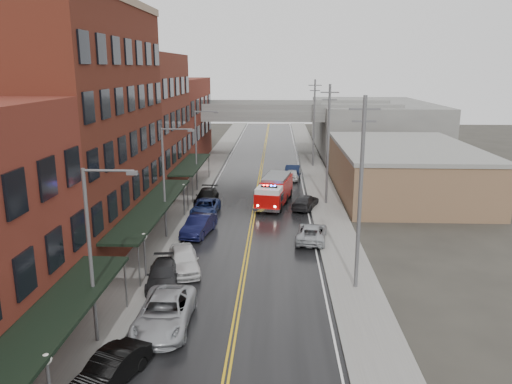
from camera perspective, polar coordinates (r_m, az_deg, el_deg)
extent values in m
cube|color=black|center=(46.32, -0.34, -2.93)|extent=(11.00, 160.00, 0.02)
cube|color=slate|center=(47.21, -9.23, -2.71)|extent=(3.00, 160.00, 0.15)
cube|color=slate|center=(46.53, 8.69, -2.94)|extent=(3.00, 160.00, 0.15)
cube|color=gray|center=(46.91, -7.26, -2.75)|extent=(0.30, 160.00, 0.15)
cube|color=gray|center=(46.38, 6.66, -2.92)|extent=(0.30, 160.00, 0.15)
cube|color=#5A2517|center=(40.60, -20.11, 6.79)|extent=(9.00, 20.00, 18.00)
cube|color=#602C1C|center=(57.22, -13.36, 7.61)|extent=(9.00, 15.00, 15.00)
cube|color=maroon|center=(74.28, -9.66, 8.02)|extent=(9.00, 20.00, 12.00)
cube|color=#856347|center=(57.05, 16.45, 2.31)|extent=(14.00, 22.00, 5.00)
cube|color=slate|center=(86.25, 13.14, 7.33)|extent=(18.00, 30.00, 8.00)
cube|color=black|center=(23.19, -23.30, -14.19)|extent=(2.60, 16.00, 0.18)
cylinder|color=slate|center=(29.76, -14.67, -10.28)|extent=(0.10, 0.10, 3.00)
cube|color=black|center=(39.90, -11.67, -1.56)|extent=(2.60, 18.00, 0.18)
cylinder|color=slate|center=(32.22, -13.22, -8.27)|extent=(0.10, 0.10, 3.00)
cylinder|color=slate|center=(48.16, -7.81, -0.56)|extent=(0.10, 0.10, 3.00)
cube|color=black|center=(56.59, -7.43, 3.19)|extent=(2.60, 13.00, 0.18)
cylinder|color=slate|center=(50.84, -7.26, 0.23)|extent=(0.10, 0.10, 3.00)
cylinder|color=slate|center=(62.61, -5.41, 2.89)|extent=(0.10, 0.10, 3.00)
sphere|color=silver|center=(21.23, -22.87, -17.20)|extent=(0.44, 0.44, 0.44)
cylinder|color=#59595B|center=(33.70, -12.57, -7.40)|extent=(0.14, 0.14, 2.80)
sphere|color=silver|center=(33.19, -12.71, -4.99)|extent=(0.44, 0.44, 0.44)
cylinder|color=#59595B|center=(46.68, -8.21, -1.17)|extent=(0.14, 0.14, 2.80)
sphere|color=silver|center=(46.31, -8.28, 0.62)|extent=(0.44, 0.44, 0.44)
cylinder|color=#59595B|center=(25.64, -18.38, -7.32)|extent=(0.18, 0.18, 9.00)
cylinder|color=#59595B|center=(24.02, -16.51, 2.36)|extent=(2.40, 0.12, 0.12)
cube|color=#59595B|center=(23.71, -13.97, 2.12)|extent=(0.50, 0.22, 0.18)
cylinder|color=#59595B|center=(40.32, -10.47, 0.86)|extent=(0.18, 0.18, 9.00)
cylinder|color=#59595B|center=(39.31, -9.04, 7.10)|extent=(2.40, 0.12, 0.12)
cube|color=#59595B|center=(39.12, -7.44, 6.98)|extent=(0.50, 0.22, 0.18)
cylinder|color=#59595B|center=(55.73, -6.86, 4.61)|extent=(0.18, 0.18, 9.00)
cylinder|color=#59595B|center=(55.00, -5.74, 9.14)|extent=(2.40, 0.12, 0.12)
cube|color=#59595B|center=(54.87, -4.59, 9.05)|extent=(0.50, 0.22, 0.18)
cylinder|color=#59595B|center=(30.61, 11.82, -0.50)|extent=(0.24, 0.24, 12.00)
cube|color=#59595B|center=(29.77, 12.32, 9.24)|extent=(1.80, 0.12, 0.12)
cube|color=#59595B|center=(29.83, 12.25, 7.90)|extent=(1.40, 0.12, 0.12)
cylinder|color=#59595B|center=(50.07, 8.23, 5.24)|extent=(0.24, 0.24, 12.00)
cube|color=#59595B|center=(49.56, 8.44, 11.19)|extent=(1.80, 0.12, 0.12)
cube|color=#59595B|center=(49.60, 8.41, 10.39)|extent=(1.40, 0.12, 0.12)
cylinder|color=#59595B|center=(69.84, 6.64, 7.75)|extent=(0.24, 0.24, 12.00)
cube|color=#59595B|center=(69.47, 6.77, 12.02)|extent=(1.80, 0.12, 0.12)
cube|color=#59595B|center=(69.50, 6.75, 11.44)|extent=(1.40, 0.12, 0.12)
cube|color=slate|center=(76.58, 0.84, 8.95)|extent=(40.00, 10.00, 1.50)
cube|color=slate|center=(78.10, -7.31, 6.17)|extent=(1.60, 8.00, 6.00)
cube|color=slate|center=(77.48, 9.04, 6.05)|extent=(1.60, 8.00, 6.00)
cube|color=#B20908|center=(51.35, 2.38, 0.49)|extent=(3.40, 5.73, 2.05)
cube|color=#B20908|center=(47.80, 1.51, -0.89)|extent=(2.87, 2.95, 1.46)
cube|color=silver|center=(47.56, 1.52, 0.25)|extent=(2.71, 2.73, 0.49)
cube|color=black|center=(47.91, 1.56, -0.49)|extent=(2.71, 1.99, 0.78)
cube|color=slate|center=(51.09, 2.39, 1.77)|extent=(3.09, 5.30, 0.29)
cube|color=black|center=(47.48, 1.52, 0.62)|extent=(1.58, 0.56, 0.14)
sphere|color=#FF0C0C|center=(47.58, 0.89, 0.75)|extent=(0.20, 0.20, 0.20)
sphere|color=#1933FF|center=(47.36, 2.16, 0.68)|extent=(0.20, 0.20, 0.20)
cylinder|color=black|center=(48.13, 0.23, -1.69)|extent=(1.02, 0.52, 0.98)
cylinder|color=black|center=(47.70, 2.74, -1.84)|extent=(1.02, 0.52, 0.98)
cylinder|color=black|center=(51.34, 1.09, -0.68)|extent=(1.02, 0.52, 0.98)
cylinder|color=black|center=(50.95, 3.45, -0.82)|extent=(1.02, 0.52, 0.98)
cylinder|color=black|center=(53.65, 1.64, -0.04)|extent=(1.02, 0.52, 0.98)
cylinder|color=black|center=(53.28, 3.90, -0.17)|extent=(1.02, 0.52, 0.98)
imported|color=black|center=(23.98, -16.29, -18.88)|extent=(2.88, 4.59, 1.43)
imported|color=#A4A7AC|center=(27.76, -10.41, -13.41)|extent=(2.90, 6.07, 1.67)
imported|color=black|center=(32.73, -10.56, -9.30)|extent=(2.54, 4.99, 1.39)
imported|color=silver|center=(34.55, -8.27, -7.66)|extent=(3.16, 5.26, 1.68)
imported|color=black|center=(41.76, -6.54, -3.78)|extent=(2.59, 5.17, 1.63)
imported|color=navy|center=(47.30, -5.80, -1.76)|extent=(2.48, 5.17, 1.42)
imported|color=black|center=(51.20, -5.67, -0.51)|extent=(2.15, 5.06, 1.46)
imported|color=#A0A4A8|center=(40.25, 6.37, -4.65)|extent=(2.92, 5.22, 1.38)
imported|color=black|center=(49.40, 5.66, -1.11)|extent=(3.21, 5.06, 1.37)
imported|color=silver|center=(61.82, 4.18, 2.04)|extent=(2.11, 4.39, 1.45)
imported|color=black|center=(63.37, 4.26, 2.44)|extent=(2.25, 5.23, 1.67)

